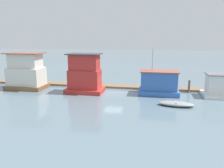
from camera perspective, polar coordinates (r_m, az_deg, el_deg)
ground_plane at (r=30.04m, az=0.37°, el=-2.22°), size 200.00×200.00×0.00m
dock_walkway at (r=33.14m, az=1.43°, el=-0.58°), size 42.40×2.04×0.30m
houseboat_brown at (r=34.30m, az=-21.51°, el=2.77°), size 5.52×3.61×5.27m
houseboat_red at (r=29.99m, az=-7.13°, el=2.34°), size 5.04×3.41×5.32m
houseboat_blue at (r=29.47m, az=12.14°, el=0.24°), size 5.17×3.36×6.01m
dinghy_grey at (r=25.15m, az=16.37°, el=-4.98°), size 4.02×1.80×0.53m
mooring_post_near_left at (r=31.66m, az=19.49°, el=-0.57°), size 0.29×0.29×1.73m
mooring_post_far_right at (r=32.40m, az=26.07°, el=-0.58°), size 0.28×0.28×2.01m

